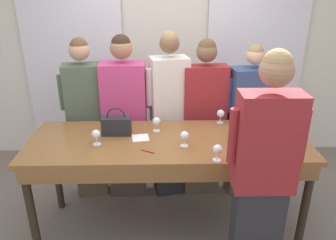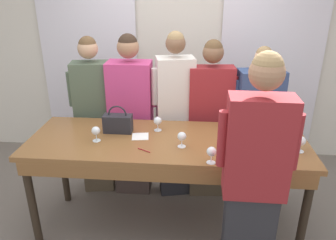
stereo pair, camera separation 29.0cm
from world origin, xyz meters
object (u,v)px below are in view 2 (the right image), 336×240
object	(u,v)px
wine_glass_center_right	(158,121)
guest_olive_jacket	(94,116)
guest_navy_coat	(256,127)
guest_striped_shirt	(210,120)
tasting_bar	(167,151)
wine_glass_back_right	(212,152)
wine_glass_front_mid	(224,116)
wine_glass_center_left	(96,131)
wine_glass_front_right	(259,119)
wine_glass_center_mid	(182,137)
guest_pink_top	(131,117)
wine_glass_back_mid	(301,141)
wine_bottle	(237,134)
guest_cream_sweater	(175,116)
host_pouring	(254,182)
wine_glass_front_left	(285,143)
wine_glass_back_left	(239,118)
handbag	(118,123)

from	to	relation	value
wine_glass_center_right	guest_olive_jacket	bearing A→B (deg)	149.11
guest_olive_jacket	guest_navy_coat	bearing A→B (deg)	0.00
guest_striped_shirt	guest_navy_coat	world-z (taller)	guest_striped_shirt
tasting_bar	wine_glass_back_right	distance (m)	0.54
wine_glass_front_mid	wine_glass_center_left	world-z (taller)	same
wine_glass_front_right	wine_glass_center_mid	world-z (taller)	same
wine_glass_front_mid	wine_glass_center_mid	bearing A→B (deg)	-128.29
tasting_bar	wine_glass_front_mid	xyz separation A→B (m)	(0.52, 0.39, 0.19)
wine_glass_center_left	guest_pink_top	size ratio (longest dim) A/B	0.07
wine_glass_back_mid	guest_navy_coat	size ratio (longest dim) A/B	0.08
wine_bottle	guest_olive_jacket	distance (m)	1.62
guest_cream_sweater	wine_bottle	bearing A→B (deg)	-52.35
tasting_bar	guest_cream_sweater	distance (m)	0.66
host_pouring	wine_glass_back_right	bearing A→B (deg)	137.57
wine_glass_front_right	guest_olive_jacket	bearing A→B (deg)	169.31
wine_glass_center_mid	guest_navy_coat	xyz separation A→B (m)	(0.75, 0.76, -0.22)
wine_glass_front_right	guest_cream_sweater	world-z (taller)	guest_cream_sweater
wine_bottle	guest_navy_coat	xyz separation A→B (m)	(0.30, 0.72, -0.24)
wine_glass_center_right	guest_striped_shirt	distance (m)	0.69
wine_glass_center_left	wine_glass_center_mid	world-z (taller)	same
wine_glass_back_mid	host_pouring	distance (m)	0.68
wine_glass_center_left	guest_olive_jacket	bearing A→B (deg)	108.78
wine_glass_front_right	wine_bottle	bearing A→B (deg)	-121.95
guest_olive_jacket	guest_cream_sweater	distance (m)	0.88
wine_glass_back_mid	wine_glass_front_left	bearing A→B (deg)	-163.18
wine_glass_front_right	wine_glass_front_mid	bearing A→B (deg)	170.84
wine_glass_front_mid	wine_glass_back_left	distance (m)	0.13
wine_glass_back_left	wine_glass_front_right	bearing A→B (deg)	-8.09
tasting_bar	wine_glass_front_left	world-z (taller)	wine_glass_front_left
guest_striped_shirt	wine_glass_back_right	bearing A→B (deg)	-91.42
wine_glass_center_left	guest_striped_shirt	bearing A→B (deg)	35.26
wine_glass_back_mid	guest_navy_coat	world-z (taller)	guest_navy_coat
wine_bottle	wine_glass_front_right	bearing A→B (deg)	58.05
wine_glass_center_right	wine_glass_front_right	bearing A→B (deg)	7.76
wine_bottle	wine_glass_center_mid	size ratio (longest dim) A/B	2.44
wine_glass_center_mid	guest_pink_top	size ratio (longest dim) A/B	0.07
wine_glass_back_left	wine_glass_center_mid	bearing A→B (deg)	-138.15
tasting_bar	wine_glass_front_mid	bearing A→B (deg)	37.00
wine_glass_front_mid	wine_glass_center_left	bearing A→B (deg)	-158.61
wine_glass_back_left	wine_glass_back_mid	distance (m)	0.65
handbag	guest_navy_coat	size ratio (longest dim) A/B	0.15
wine_glass_back_left	wine_bottle	bearing A→B (deg)	-98.83
wine_bottle	guest_striped_shirt	bearing A→B (deg)	104.76
wine_glass_center_right	wine_glass_front_mid	bearing A→B (deg)	16.06
wine_glass_front_left	guest_pink_top	size ratio (longest dim) A/B	0.07
wine_bottle	wine_glass_front_mid	distance (m)	0.46
wine_glass_center_left	host_pouring	bearing A→B (deg)	-23.58
tasting_bar	wine_glass_front_left	xyz separation A→B (m)	(0.96, -0.14, 0.19)
wine_glass_back_right	guest_pink_top	size ratio (longest dim) A/B	0.07
wine_glass_center_mid	guest_navy_coat	bearing A→B (deg)	45.38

